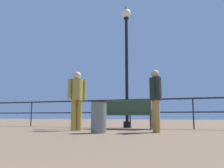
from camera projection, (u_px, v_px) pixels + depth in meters
pier_railing at (130, 107)px, 8.09m from camera, size 20.92×0.05×1.00m
bench_near_left at (124, 113)px, 7.38m from camera, size 1.78×0.72×0.91m
lamppost_center at (127, 53)px, 8.57m from camera, size 0.35×0.35×4.56m
person_by_bench at (156, 96)px, 5.94m from camera, size 0.31×0.47×1.61m
person_at_railing at (77, 96)px, 6.72m from camera, size 0.43×0.41×1.71m
trash_bin at (99, 117)px, 5.68m from camera, size 0.40×0.40×0.79m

